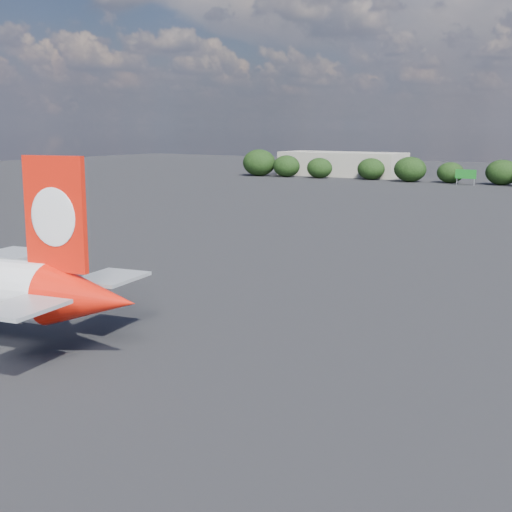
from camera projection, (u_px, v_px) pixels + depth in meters
The scene contains 3 objects.
ground at pixel (346, 249), 99.11m from camera, with size 500.00×500.00×0.00m, color black.
terminal_building at pixel (342, 164), 242.15m from camera, with size 42.00×16.00×8.00m.
highway_sign at pixel (466, 174), 204.06m from camera, with size 6.00×0.30×4.50m.
Camera 1 is at (42.32, -28.89, 16.93)m, focal length 50.00 mm.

